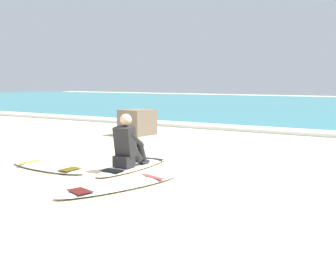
% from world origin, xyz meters
% --- Properties ---
extents(ground_plane, '(80.00, 80.00, 0.00)m').
position_xyz_m(ground_plane, '(0.00, 0.00, 0.00)').
color(ground_plane, beige).
extents(breaking_foam, '(80.00, 0.90, 0.11)m').
position_xyz_m(breaking_foam, '(0.00, 7.24, 0.06)').
color(breaking_foam, white).
rests_on(breaking_foam, ground).
extents(surfboard_main, '(0.58, 2.21, 0.08)m').
position_xyz_m(surfboard_main, '(0.05, 0.55, 0.04)').
color(surfboard_main, white).
rests_on(surfboard_main, ground).
extents(surfer_seated, '(0.37, 0.70, 0.95)m').
position_xyz_m(surfer_seated, '(0.06, 0.32, 0.44)').
color(surfer_seated, '#232326').
rests_on(surfer_seated, surfboard_main).
extents(surfboard_spare_near, '(1.90, 0.65, 0.08)m').
position_xyz_m(surfboard_spare_near, '(-1.23, -0.40, 0.04)').
color(surfboard_spare_near, silver).
rests_on(surfboard_spare_near, ground).
extents(surfboard_spare_far, '(1.13, 2.27, 0.08)m').
position_xyz_m(surfboard_spare_far, '(0.74, -0.77, 0.04)').
color(surfboard_spare_far, silver).
rests_on(surfboard_spare_far, ground).
extents(shoreline_rock, '(0.94, 0.98, 0.75)m').
position_xyz_m(shoreline_rock, '(-2.72, 4.47, 0.38)').
color(shoreline_rock, '#756656').
rests_on(shoreline_rock, ground).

